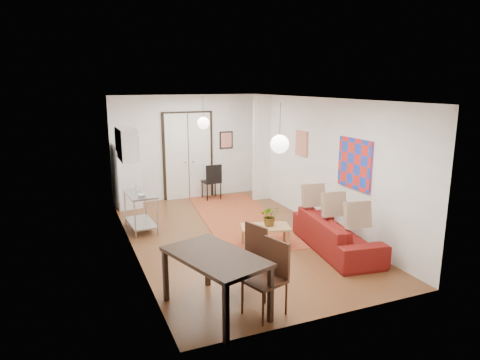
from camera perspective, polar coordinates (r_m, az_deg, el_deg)
name	(u,v)px	position (r m, az deg, el deg)	size (l,w,h in m)	color
floor	(234,236)	(9.22, -0.82, -7.54)	(7.00, 7.00, 0.00)	brown
ceiling	(233,99)	(8.66, -0.88, 10.77)	(4.20, 7.00, 0.02)	white
wall_back	(188,147)	(12.10, -7.01, 4.36)	(4.20, 0.02, 2.90)	white
wall_front	(331,218)	(5.82, 12.05, -5.04)	(4.20, 0.02, 2.90)	white
wall_left	(130,179)	(8.30, -14.44, 0.18)	(0.02, 7.00, 2.90)	white
wall_right	(320,163)	(9.78, 10.66, 2.24)	(0.02, 7.00, 2.90)	white
double_doors	(188,156)	(12.10, -6.92, 3.16)	(1.44, 0.06, 2.50)	white
stub_partition	(262,148)	(11.86, 2.91, 4.26)	(0.50, 0.10, 2.90)	white
wall_cabinet	(127,144)	(9.71, -14.84, 4.65)	(0.35, 1.00, 0.70)	white
painting_popart	(355,164)	(8.73, 15.04, 2.10)	(0.05, 1.00, 1.00)	red
painting_abstract	(302,143)	(10.39, 8.22, 4.89)	(0.05, 0.50, 0.60)	beige
poster_back	(226,140)	(12.41, -1.85, 5.35)	(0.40, 0.03, 0.50)	red
print_left	(117,139)	(10.18, -16.09, 5.21)	(0.03, 0.44, 0.54)	#935C3D
pendant_back	(203,123)	(10.58, -4.91, 7.57)	(0.30, 0.30, 0.80)	white
pendant_front	(280,144)	(6.90, 5.31, 4.80)	(0.30, 0.30, 0.80)	white
kilim_rug	(239,218)	(10.41, -0.19, -5.11)	(1.70, 4.54, 0.01)	#B3552C
sofa	(336,233)	(8.62, 12.74, -6.96)	(0.91, 2.32, 0.68)	maroon
coffee_table	(265,229)	(8.59, 3.40, -6.52)	(1.07, 0.79, 0.42)	tan
potted_plant	(270,216)	(8.55, 4.03, -4.76)	(0.37, 0.32, 0.41)	#365E2A
kitchen_counter	(140,207)	(9.73, -13.15, -3.47)	(0.62, 1.14, 0.85)	#A2A5A7
bowl	(142,195)	(9.36, -12.94, -1.98)	(0.20, 0.20, 0.05)	beige
soap_bottle	(137,187)	(9.87, -13.51, -0.86)	(0.08, 0.08, 0.18)	#539FB4
fridge	(127,176)	(11.52, -14.85, 0.58)	(0.60, 0.60, 1.71)	white
dining_table	(215,261)	(6.12, -3.32, -10.76)	(1.32, 1.75, 0.86)	black
dining_chair_near	(242,253)	(6.76, 0.26, -9.69)	(0.64, 0.78, 1.06)	#391B12
dining_chair_far	(261,271)	(6.18, 2.84, -11.97)	(0.64, 0.78, 1.06)	#391B12
black_side_chair	(210,178)	(12.13, -4.01, 0.33)	(0.49, 0.49, 1.01)	black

